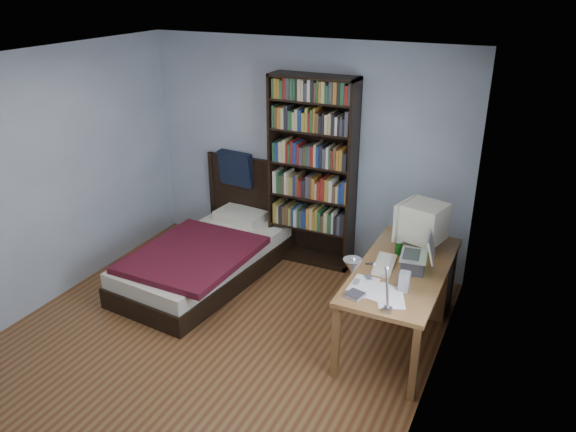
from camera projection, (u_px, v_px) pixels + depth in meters
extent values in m
plane|color=brown|center=(209.00, 346.00, 5.10)|extent=(4.20, 4.20, 0.00)
plane|color=white|center=(190.00, 64.00, 4.11)|extent=(4.20, 4.20, 0.00)
cube|color=#919AAA|center=(304.00, 152.00, 6.35)|extent=(3.80, 0.04, 2.50)
cube|color=#919AAA|center=(33.00, 186.00, 5.35)|extent=(0.04, 4.20, 2.50)
cube|color=#919AAA|center=(433.00, 268.00, 3.86)|extent=(0.04, 4.20, 2.50)
cube|color=white|center=(429.00, 251.00, 3.66)|extent=(0.01, 1.14, 1.14)
cube|color=white|center=(428.00, 251.00, 3.66)|extent=(0.01, 1.00, 1.00)
cube|color=brown|center=(403.00, 270.00, 4.95)|extent=(0.75, 1.63, 0.04)
cube|color=brown|center=(336.00, 342.00, 4.59)|extent=(0.06, 0.06, 0.69)
cube|color=brown|center=(415.00, 363.00, 4.33)|extent=(0.06, 0.06, 0.69)
cube|color=brown|center=(388.00, 262.00, 5.86)|extent=(0.06, 0.06, 0.69)
cube|color=brown|center=(451.00, 275.00, 5.60)|extent=(0.06, 0.06, 0.69)
cube|color=brown|center=(415.00, 275.00, 5.59)|extent=(0.69, 0.40, 0.68)
cube|color=beige|center=(418.00, 244.00, 5.33)|extent=(0.28, 0.26, 0.03)
cylinder|color=beige|center=(419.00, 241.00, 5.31)|extent=(0.09, 0.09, 0.06)
cube|color=beige|center=(424.00, 222.00, 5.22)|extent=(0.45, 0.43, 0.35)
cube|color=beige|center=(404.00, 218.00, 5.29)|extent=(0.12, 0.36, 0.37)
cube|color=#4092E9|center=(403.00, 218.00, 5.30)|extent=(0.08, 0.27, 0.24)
cube|color=#2D2D30|center=(413.00, 264.00, 4.87)|extent=(0.23, 0.26, 0.13)
cube|color=#B5B5BA|center=(414.00, 256.00, 4.84)|extent=(0.26, 0.32, 0.02)
cube|color=#2D2D30|center=(412.00, 254.00, 4.84)|extent=(0.18, 0.25, 0.00)
cube|color=#B5B5BA|center=(431.00, 247.00, 4.74)|extent=(0.11, 0.30, 0.21)
cube|color=#0CBF26|center=(430.00, 247.00, 4.74)|extent=(0.08, 0.25, 0.16)
cube|color=#99999E|center=(388.00, 310.00, 4.29)|extent=(0.06, 0.05, 0.04)
cylinder|color=#99999E|center=(387.00, 288.00, 4.14)|extent=(0.02, 0.15, 0.41)
cylinder|color=#99999E|center=(370.00, 264.00, 3.86)|extent=(0.17, 0.34, 0.21)
cone|color=#99999E|center=(352.00, 267.00, 3.74)|extent=(0.13, 0.13, 0.11)
cube|color=beige|center=(384.00, 265.00, 4.96)|extent=(0.21, 0.43, 0.04)
cube|color=gray|center=(404.00, 282.00, 4.55)|extent=(0.09, 0.09, 0.17)
cylinder|color=#073707|center=(399.00, 248.00, 5.16)|extent=(0.07, 0.07, 0.12)
ellipsoid|color=silver|center=(407.00, 254.00, 5.13)|extent=(0.07, 0.12, 0.04)
cube|color=#B5B5BA|center=(368.00, 278.00, 4.75)|extent=(0.09, 0.11, 0.02)
cube|color=gray|center=(356.00, 282.00, 4.69)|extent=(0.06, 0.10, 0.02)
cube|color=gray|center=(355.00, 295.00, 4.49)|extent=(0.16, 0.16, 0.03)
cube|color=black|center=(275.00, 168.00, 6.40)|extent=(0.03, 0.30, 2.15)
cube|color=black|center=(352.00, 179.00, 6.03)|extent=(0.03, 0.30, 2.15)
cube|color=black|center=(314.00, 76.00, 5.79)|extent=(0.97, 0.30, 0.03)
cube|color=black|center=(311.00, 257.00, 6.63)|extent=(0.97, 0.30, 0.06)
cube|color=black|center=(317.00, 170.00, 6.33)|extent=(0.97, 0.02, 2.15)
cube|color=olive|center=(312.00, 171.00, 6.19)|extent=(0.89, 0.22, 1.95)
cube|color=black|center=(206.00, 268.00, 6.21)|extent=(1.24, 2.18, 0.22)
cube|color=beige|center=(205.00, 253.00, 6.13)|extent=(1.19, 2.11, 0.16)
cube|color=maroon|center=(193.00, 255.00, 5.86)|extent=(1.14, 1.38, 0.07)
cube|color=beige|center=(241.00, 216.00, 6.74)|extent=(0.61, 0.42, 0.12)
cube|color=black|center=(249.00, 201.00, 6.87)|extent=(1.10, 0.05, 1.10)
cylinder|color=black|center=(212.00, 195.00, 7.06)|extent=(0.06, 0.06, 1.10)
cylinder|color=black|center=(287.00, 208.00, 6.65)|extent=(0.06, 0.06, 1.10)
cube|color=black|center=(236.00, 169.00, 6.74)|extent=(0.46, 0.20, 0.43)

